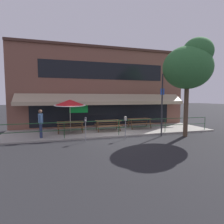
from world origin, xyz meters
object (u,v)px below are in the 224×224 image
picnic_table_right (139,121)px  street_tree_curbside (189,65)px  parking_meter_near (85,122)px  patio_umbrella_left (70,103)px  picnic_table_centre (108,123)px  picnic_table_left (70,124)px  parking_meter_far (125,121)px  pedestrian_walking (41,122)px  street_sign_pole (162,105)px

picnic_table_right → street_tree_curbside: street_tree_curbside is taller
street_tree_curbside → parking_meter_near: bearing=176.5°
patio_umbrella_left → parking_meter_near: size_ratio=1.67×
picnic_table_right → parking_meter_near: size_ratio=1.27×
parking_meter_near → picnic_table_centre: bearing=50.9°
picnic_table_left → picnic_table_right: size_ratio=1.00×
picnic_table_right → parking_meter_far: size_ratio=1.27×
patio_umbrella_left → pedestrian_walking: 2.39m
patio_umbrella_left → street_sign_pole: bearing=-22.6°
picnic_table_left → pedestrian_walking: (-1.79, -1.06, 0.35)m
parking_meter_near → parking_meter_far: same height
pedestrian_walking → picnic_table_right: bearing=11.0°
patio_umbrella_left → street_sign_pole: size_ratio=0.59×
parking_meter_far → street_tree_curbside: (4.16, -0.34, 3.43)m
picnic_table_left → street_tree_curbside: (7.29, -2.84, 3.87)m
parking_meter_near → street_sign_pole: size_ratio=0.35×
parking_meter_near → patio_umbrella_left: bearing=106.5°
parking_meter_far → picnic_table_left: bearing=141.4°
picnic_table_left → patio_umbrella_left: (-0.00, 0.05, 1.47)m
street_sign_pole → street_tree_curbside: bearing=-17.8°
pedestrian_walking → parking_meter_near: (2.53, -1.39, 0.09)m
picnic_table_left → picnic_table_centre: (2.69, -0.04, 0.00)m
picnic_table_centre → parking_meter_near: size_ratio=1.27×
picnic_table_right → patio_umbrella_left: bearing=-177.0°
picnic_table_left → street_sign_pole: size_ratio=0.44×
parking_meter_near → street_tree_curbside: (6.56, -0.40, 3.43)m
patio_umbrella_left → pedestrian_walking: (-1.79, -1.11, -1.12)m
pedestrian_walking → street_tree_curbside: (9.09, -1.79, 3.52)m
parking_meter_near → picnic_table_right: bearing=30.9°
picnic_table_left → street_sign_pole: 6.32m
picnic_table_centre → picnic_table_right: size_ratio=1.00×
picnic_table_left → picnic_table_right: bearing=3.6°
picnic_table_left → picnic_table_centre: same height
parking_meter_far → street_sign_pole: bearing=3.8°
patio_umbrella_left → street_tree_curbside: street_tree_curbside is taller
patio_umbrella_left → street_sign_pole: (5.71, -2.38, -0.10)m
picnic_table_left → parking_meter_far: size_ratio=1.27×
parking_meter_near → picnic_table_left: bearing=106.8°
picnic_table_right → parking_meter_near: parking_meter_near is taller
pedestrian_walking → parking_meter_far: (4.93, -1.45, 0.09)m
picnic_table_centre → parking_meter_near: bearing=-129.1°
picnic_table_left → parking_meter_near: (0.74, -2.45, 0.44)m
picnic_table_left → parking_meter_near: parking_meter_near is taller
picnic_table_centre → street_tree_curbside: bearing=-31.3°
picnic_table_centre → parking_meter_far: bearing=-79.7°
patio_umbrella_left → parking_meter_far: size_ratio=1.67×
picnic_table_centre → pedestrian_walking: pedestrian_walking is taller
patio_umbrella_left → parking_meter_near: bearing=-73.5°
picnic_table_centre → parking_meter_far: (0.45, -2.46, 0.44)m
picnic_table_centre → parking_meter_far: size_ratio=1.27×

